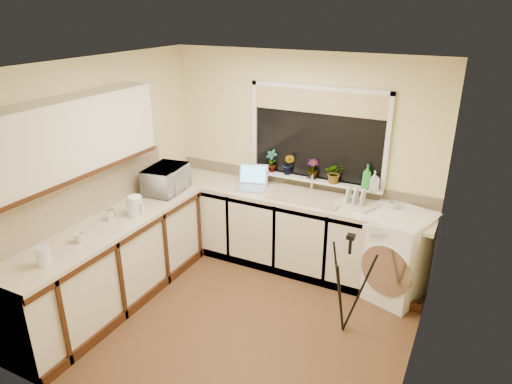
{
  "coord_description": "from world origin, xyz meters",
  "views": [
    {
      "loc": [
        1.83,
        -3.28,
        2.91
      ],
      "look_at": [
        -0.1,
        0.55,
        1.15
      ],
      "focal_mm": 32.32,
      "sensor_mm": 36.0,
      "label": 1
    }
  ],
  "objects_px": {
    "tripod": "(347,284)",
    "soap_bottle_green": "(367,177)",
    "laptop": "(252,182)",
    "microwave": "(166,179)",
    "glass_jug": "(43,256)",
    "plant_a": "(272,161)",
    "washing_machine": "(393,254)",
    "kettle": "(135,207)",
    "steel_jar": "(111,215)",
    "cup_left": "(79,238)",
    "dish_rack": "(357,205)",
    "plant_d": "(335,173)",
    "cup_back": "(393,206)",
    "plant_b": "(289,164)",
    "soap_bottle_clear": "(374,181)",
    "plant_c": "(313,169)"
  },
  "relations": [
    {
      "from": "plant_c",
      "to": "microwave",
      "type": "bearing_deg",
      "value": -152.37
    },
    {
      "from": "soap_bottle_clear",
      "to": "cup_back",
      "type": "distance_m",
      "value": 0.34
    },
    {
      "from": "microwave",
      "to": "soap_bottle_clear",
      "type": "xyz_separation_m",
      "value": [
        2.19,
        0.74,
        0.11
      ]
    },
    {
      "from": "tripod",
      "to": "dish_rack",
      "type": "bearing_deg",
      "value": 79.45
    },
    {
      "from": "laptop",
      "to": "cup_left",
      "type": "bearing_deg",
      "value": -127.4
    },
    {
      "from": "dish_rack",
      "to": "microwave",
      "type": "bearing_deg",
      "value": -144.29
    },
    {
      "from": "tripod",
      "to": "soap_bottle_green",
      "type": "relative_size",
      "value": 3.83
    },
    {
      "from": "tripod",
      "to": "soap_bottle_clear",
      "type": "height_order",
      "value": "soap_bottle_clear"
    },
    {
      "from": "steel_jar",
      "to": "dish_rack",
      "type": "bearing_deg",
      "value": 33.52
    },
    {
      "from": "glass_jug",
      "to": "soap_bottle_green",
      "type": "xyz_separation_m",
      "value": [
        2.03,
        2.51,
        0.2
      ]
    },
    {
      "from": "tripod",
      "to": "plant_b",
      "type": "bearing_deg",
      "value": 111.7
    },
    {
      "from": "dish_rack",
      "to": "tripod",
      "type": "xyz_separation_m",
      "value": [
        0.18,
        -0.87,
        -0.42
      ]
    },
    {
      "from": "microwave",
      "to": "cup_back",
      "type": "height_order",
      "value": "microwave"
    },
    {
      "from": "glass_jug",
      "to": "plant_c",
      "type": "bearing_deg",
      "value": 61.06
    },
    {
      "from": "washing_machine",
      "to": "kettle",
      "type": "xyz_separation_m",
      "value": [
        -2.4,
        -1.18,
        0.54
      ]
    },
    {
      "from": "dish_rack",
      "to": "plant_d",
      "type": "bearing_deg",
      "value": 167.25
    },
    {
      "from": "plant_b",
      "to": "soap_bottle_clear",
      "type": "bearing_deg",
      "value": -2.01
    },
    {
      "from": "soap_bottle_clear",
      "to": "microwave",
      "type": "bearing_deg",
      "value": -161.37
    },
    {
      "from": "kettle",
      "to": "soap_bottle_clear",
      "type": "distance_m",
      "value": 2.52
    },
    {
      "from": "glass_jug",
      "to": "plant_a",
      "type": "xyz_separation_m",
      "value": [
        0.89,
        2.54,
        0.2
      ]
    },
    {
      "from": "washing_machine",
      "to": "laptop",
      "type": "bearing_deg",
      "value": -164.14
    },
    {
      "from": "soap_bottle_clear",
      "to": "cup_back",
      "type": "relative_size",
      "value": 1.74
    },
    {
      "from": "laptop",
      "to": "microwave",
      "type": "relative_size",
      "value": 0.78
    },
    {
      "from": "plant_d",
      "to": "laptop",
      "type": "bearing_deg",
      "value": -168.77
    },
    {
      "from": "laptop",
      "to": "tripod",
      "type": "xyz_separation_m",
      "value": [
        1.44,
        -0.91,
        -0.45
      ]
    },
    {
      "from": "microwave",
      "to": "plant_c",
      "type": "bearing_deg",
      "value": -69.65
    },
    {
      "from": "glass_jug",
      "to": "soap_bottle_clear",
      "type": "height_order",
      "value": "soap_bottle_clear"
    },
    {
      "from": "soap_bottle_clear",
      "to": "cup_left",
      "type": "bearing_deg",
      "value": -135.86
    },
    {
      "from": "plant_b",
      "to": "tripod",
      "type": "bearing_deg",
      "value": -46.11
    },
    {
      "from": "dish_rack",
      "to": "glass_jug",
      "type": "xyz_separation_m",
      "value": [
        -2.0,
        -2.29,
        0.05
      ]
    },
    {
      "from": "kettle",
      "to": "soap_bottle_green",
      "type": "relative_size",
      "value": 0.76
    },
    {
      "from": "laptop",
      "to": "cup_back",
      "type": "bearing_deg",
      "value": -13.03
    },
    {
      "from": "plant_b",
      "to": "steel_jar",
      "type": "bearing_deg",
      "value": -126.48
    },
    {
      "from": "steel_jar",
      "to": "tripod",
      "type": "bearing_deg",
      "value": 13.09
    },
    {
      "from": "laptop",
      "to": "plant_d",
      "type": "distance_m",
      "value": 0.97
    },
    {
      "from": "washing_machine",
      "to": "glass_jug",
      "type": "bearing_deg",
      "value": -119.01
    },
    {
      "from": "washing_machine",
      "to": "plant_a",
      "type": "relative_size",
      "value": 3.43
    },
    {
      "from": "dish_rack",
      "to": "cup_left",
      "type": "distance_m",
      "value": 2.77
    },
    {
      "from": "dish_rack",
      "to": "microwave",
      "type": "height_order",
      "value": "microwave"
    },
    {
      "from": "plant_a",
      "to": "plant_d",
      "type": "bearing_deg",
      "value": -1.58
    },
    {
      "from": "steel_jar",
      "to": "cup_left",
      "type": "xyz_separation_m",
      "value": [
        0.07,
        -0.48,
        -0.01
      ]
    },
    {
      "from": "soap_bottle_green",
      "to": "laptop",
      "type": "bearing_deg",
      "value": -172.16
    },
    {
      "from": "laptop",
      "to": "microwave",
      "type": "height_order",
      "value": "microwave"
    },
    {
      "from": "dish_rack",
      "to": "steel_jar",
      "type": "relative_size",
      "value": 3.41
    },
    {
      "from": "laptop",
      "to": "tripod",
      "type": "height_order",
      "value": "laptop"
    },
    {
      "from": "dish_rack",
      "to": "microwave",
      "type": "distance_m",
      "value": 2.15
    },
    {
      "from": "plant_c",
      "to": "cup_left",
      "type": "bearing_deg",
      "value": -124.18
    },
    {
      "from": "glass_jug",
      "to": "plant_c",
      "type": "distance_m",
      "value": 2.91
    },
    {
      "from": "plant_b",
      "to": "cup_left",
      "type": "relative_size",
      "value": 2.61
    },
    {
      "from": "steel_jar",
      "to": "microwave",
      "type": "distance_m",
      "value": 0.88
    }
  ]
}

